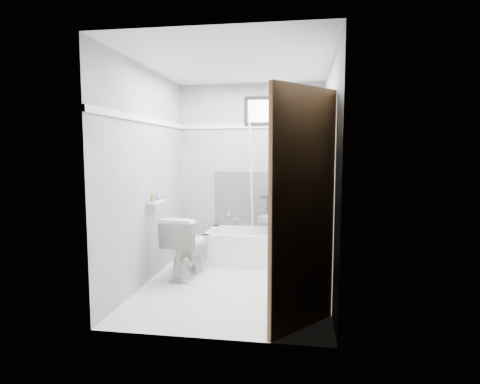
% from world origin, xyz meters
% --- Properties ---
extents(floor, '(2.60, 2.60, 0.00)m').
position_xyz_m(floor, '(0.00, 0.00, 0.00)').
color(floor, white).
rests_on(floor, ground).
extents(ceiling, '(2.60, 2.60, 0.00)m').
position_xyz_m(ceiling, '(0.00, 0.00, 2.40)').
color(ceiling, silver).
rests_on(ceiling, floor).
extents(wall_back, '(2.00, 0.02, 2.40)m').
position_xyz_m(wall_back, '(0.00, 1.30, 1.20)').
color(wall_back, slate).
rests_on(wall_back, floor).
extents(wall_front, '(2.00, 0.02, 2.40)m').
position_xyz_m(wall_front, '(0.00, -1.30, 1.20)').
color(wall_front, slate).
rests_on(wall_front, floor).
extents(wall_left, '(0.02, 2.60, 2.40)m').
position_xyz_m(wall_left, '(-1.00, 0.00, 1.20)').
color(wall_left, slate).
rests_on(wall_left, floor).
extents(wall_right, '(0.02, 2.60, 2.40)m').
position_xyz_m(wall_right, '(1.00, 0.00, 1.20)').
color(wall_right, slate).
rests_on(wall_right, floor).
extents(bathtub, '(1.50, 0.70, 0.42)m').
position_xyz_m(bathtub, '(0.23, 0.93, 0.21)').
color(bathtub, white).
rests_on(bathtub, floor).
extents(office_chair, '(0.87, 0.87, 1.11)m').
position_xyz_m(office_chair, '(0.51, 0.96, 0.67)').
color(office_chair, slate).
rests_on(office_chair, bathtub).
extents(toilet, '(0.48, 0.77, 0.72)m').
position_xyz_m(toilet, '(-0.62, 0.22, 0.36)').
color(toilet, silver).
rests_on(toilet, floor).
extents(door, '(0.78, 0.78, 2.00)m').
position_xyz_m(door, '(0.98, -1.28, 1.00)').
color(door, brown).
rests_on(door, floor).
extents(window, '(0.66, 0.04, 0.40)m').
position_xyz_m(window, '(0.25, 1.29, 2.02)').
color(window, black).
rests_on(window, wall_back).
extents(backerboard, '(1.50, 0.02, 0.78)m').
position_xyz_m(backerboard, '(0.25, 1.29, 0.80)').
color(backerboard, '#4C4C4F').
rests_on(backerboard, wall_back).
extents(trim_back, '(2.00, 0.02, 0.06)m').
position_xyz_m(trim_back, '(0.00, 1.29, 1.82)').
color(trim_back, white).
rests_on(trim_back, wall_back).
extents(trim_left, '(0.02, 2.60, 0.06)m').
position_xyz_m(trim_left, '(-0.99, 0.00, 1.82)').
color(trim_left, white).
rests_on(trim_left, wall_left).
extents(pole, '(0.02, 0.53, 1.89)m').
position_xyz_m(pole, '(0.05, 1.06, 1.05)').
color(pole, white).
rests_on(pole, bathtub).
extents(shelf, '(0.10, 0.32, 0.02)m').
position_xyz_m(shelf, '(-0.93, 0.08, 0.90)').
color(shelf, white).
rests_on(shelf, wall_left).
extents(soap_bottle_a, '(0.05, 0.05, 0.10)m').
position_xyz_m(soap_bottle_a, '(-0.94, 0.00, 0.97)').
color(soap_bottle_a, '#937349').
rests_on(soap_bottle_a, shelf).
extents(soap_bottle_b, '(0.10, 0.10, 0.10)m').
position_xyz_m(soap_bottle_b, '(-0.94, 0.14, 0.96)').
color(soap_bottle_b, slate).
rests_on(soap_bottle_b, shelf).
extents(faucet, '(0.26, 0.10, 0.16)m').
position_xyz_m(faucet, '(-0.20, 1.27, 0.55)').
color(faucet, silver).
rests_on(faucet, wall_back).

